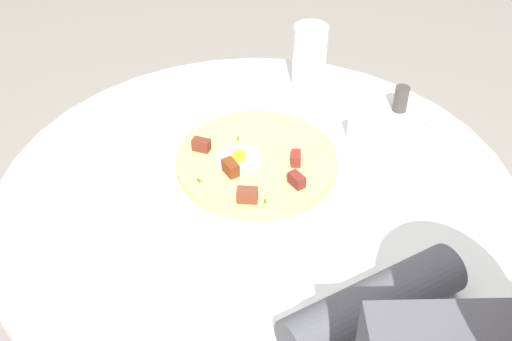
# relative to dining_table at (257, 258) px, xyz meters

# --- Properties ---
(dining_table) EXTENTS (0.87, 0.87, 0.72)m
(dining_table) POSITION_rel_dining_table_xyz_m (0.00, 0.00, 0.00)
(dining_table) COLOR silver
(dining_table) RESTS_ON ground_plane
(pizza_plate) EXTENTS (0.32, 0.32, 0.01)m
(pizza_plate) POSITION_rel_dining_table_xyz_m (0.00, -0.04, 0.18)
(pizza_plate) COLOR silver
(pizza_plate) RESTS_ON dining_table
(breakfast_pizza) EXTENTS (0.27, 0.27, 0.04)m
(breakfast_pizza) POSITION_rel_dining_table_xyz_m (0.00, -0.04, 0.19)
(breakfast_pizza) COLOR tan
(breakfast_pizza) RESTS_ON pizza_plate
(bread_plate) EXTENTS (0.15, 0.15, 0.01)m
(bread_plate) POSITION_rel_dining_table_xyz_m (0.01, 0.30, 0.17)
(bread_plate) COLOR white
(bread_plate) RESTS_ON dining_table
(napkin) EXTENTS (0.14, 0.17, 0.00)m
(napkin) POSITION_rel_dining_table_xyz_m (-0.31, -0.08, 0.17)
(napkin) COLOR white
(napkin) RESTS_ON dining_table
(fork) EXTENTS (0.01, 0.18, 0.00)m
(fork) POSITION_rel_dining_table_xyz_m (-0.29, -0.08, 0.18)
(fork) COLOR silver
(fork) RESTS_ON napkin
(knife) EXTENTS (0.01, 0.18, 0.00)m
(knife) POSITION_rel_dining_table_xyz_m (-0.32, -0.08, 0.18)
(knife) COLOR silver
(knife) RESTS_ON napkin
(water_glass) EXTENTS (0.07, 0.07, 0.13)m
(water_glass) POSITION_rel_dining_table_xyz_m (-0.11, -0.32, 0.23)
(water_glass) COLOR silver
(water_glass) RESTS_ON dining_table
(salt_shaker) EXTENTS (0.03, 0.03, 0.05)m
(salt_shaker) POSITION_rel_dining_table_xyz_m (-0.18, -0.14, 0.19)
(salt_shaker) COLOR white
(salt_shaker) RESTS_ON dining_table
(pepper_shaker) EXTENTS (0.03, 0.03, 0.05)m
(pepper_shaker) POSITION_rel_dining_table_xyz_m (-0.28, -0.22, 0.20)
(pepper_shaker) COLOR #3F3833
(pepper_shaker) RESTS_ON dining_table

